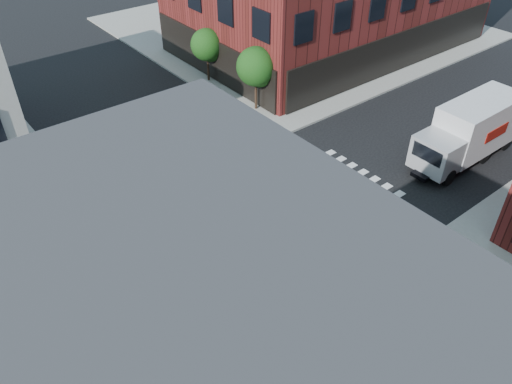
{
  "coord_description": "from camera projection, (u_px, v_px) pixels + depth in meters",
  "views": [
    {
      "loc": [
        -12.3,
        -14.99,
        17.11
      ],
      "look_at": [
        -0.5,
        -0.11,
        2.5
      ],
      "focal_mm": 35.0,
      "sensor_mm": 36.0,
      "label": 1
    }
  ],
  "objects": [
    {
      "name": "sidewalk_ne",
      "position": [
        294.0,
        27.0,
        49.14
      ],
      "size": [
        30.0,
        30.0,
        0.15
      ],
      "primitive_type": "cube",
      "color": "gray",
      "rests_on": "ground"
    },
    {
      "name": "signal_pole",
      "position": [
        232.0,
        348.0,
        16.6
      ],
      "size": [
        1.29,
        1.24,
        4.6
      ],
      "color": "black",
      "rests_on": "ground"
    },
    {
      "name": "tree_far",
      "position": [
        208.0,
        46.0,
        37.7
      ],
      "size": [
        2.43,
        2.43,
        4.07
      ],
      "color": "black",
      "rests_on": "ground"
    },
    {
      "name": "ground",
      "position": [
        262.0,
        226.0,
        25.8
      ],
      "size": [
        120.0,
        120.0,
        0.0
      ],
      "primitive_type": "plane",
      "color": "black",
      "rests_on": "ground"
    },
    {
      "name": "tree_near",
      "position": [
        257.0,
        68.0,
        33.79
      ],
      "size": [
        2.69,
        2.69,
        4.49
      ],
      "color": "black",
      "rests_on": "ground"
    },
    {
      "name": "traffic_cone",
      "position": [
        223.0,
        302.0,
        21.41
      ],
      "size": [
        0.44,
        0.44,
        0.67
      ],
      "rotation": [
        0.0,
        0.0,
        -0.25
      ],
      "color": "red",
      "rests_on": "ground"
    },
    {
      "name": "box_truck",
      "position": [
        470.0,
        131.0,
        29.68
      ],
      "size": [
        8.14,
        2.6,
        3.66
      ],
      "rotation": [
        0.0,
        0.0,
        -0.0
      ],
      "color": "silver",
      "rests_on": "ground"
    }
  ]
}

